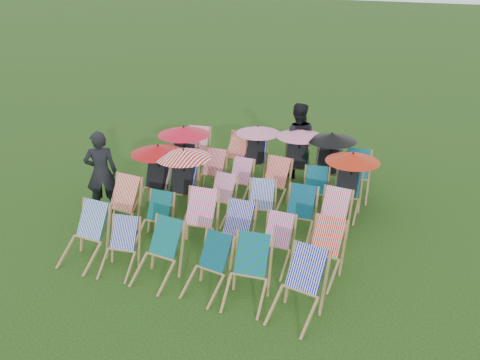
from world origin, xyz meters
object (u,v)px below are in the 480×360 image
at_px(person_rear, 297,140).
at_px(deckchair_29, 356,176).
at_px(deckchair_5, 298,288).
at_px(person_left, 101,172).
at_px(deckchair_0, 84,236).

bearing_deg(person_rear, deckchair_29, 143.94).
bearing_deg(deckchair_5, person_rear, 116.73).
distance_m(deckchair_5, person_left, 5.10).
xyz_separation_m(deckchair_29, person_rear, (-1.55, 0.60, 0.42)).
distance_m(deckchair_5, person_rear, 5.45).
xyz_separation_m(deckchair_5, person_left, (-4.76, 1.78, 0.39)).
height_order(deckchair_5, person_left, person_left).
xyz_separation_m(deckchair_5, person_rear, (-1.62, 5.19, 0.41)).
relative_size(deckchair_0, deckchair_5, 0.97).
distance_m(deckchair_29, person_rear, 1.71).
height_order(deckchair_5, deckchair_29, deckchair_5).
relative_size(deckchair_5, deckchair_29, 1.05).
bearing_deg(person_rear, deckchair_5, 92.48).
bearing_deg(deckchair_5, person_left, 168.87).
distance_m(deckchair_0, person_rear, 5.64).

